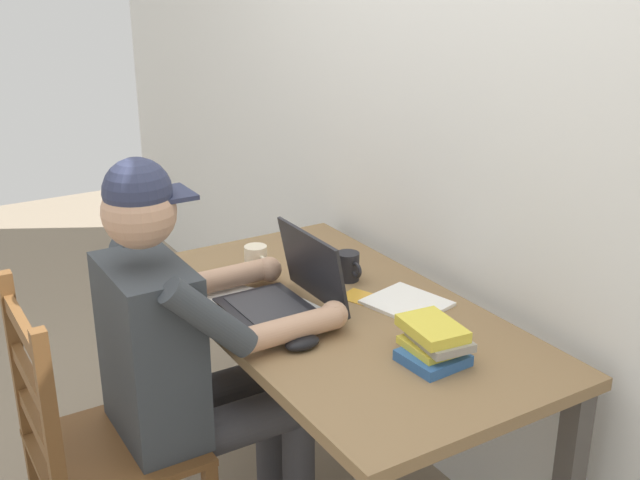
# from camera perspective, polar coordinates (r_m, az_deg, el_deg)

# --- Properties ---
(back_wall) EXTENTS (6.00, 0.04, 2.60)m
(back_wall) POSITION_cam_1_polar(r_m,az_deg,el_deg) (2.37, 10.77, 9.87)
(back_wall) COLOR silver
(back_wall) RESTS_ON ground
(desk) EXTENTS (1.36, 0.73, 0.73)m
(desk) POSITION_cam_1_polar(r_m,az_deg,el_deg) (2.33, 1.37, -7.32)
(desk) COLOR olive
(desk) RESTS_ON ground
(seated_person) EXTENTS (0.50, 0.60, 1.25)m
(seated_person) POSITION_cam_1_polar(r_m,az_deg,el_deg) (2.19, -9.63, -7.96)
(seated_person) COLOR #33383D
(seated_person) RESTS_ON ground
(wooden_chair) EXTENTS (0.42, 0.42, 0.94)m
(wooden_chair) POSITION_cam_1_polar(r_m,az_deg,el_deg) (2.24, -16.14, -14.60)
(wooden_chair) COLOR brown
(wooden_chair) RESTS_ON ground
(laptop) EXTENTS (0.33, 0.28, 0.23)m
(laptop) POSITION_cam_1_polar(r_m,az_deg,el_deg) (2.26, -2.35, -3.98)
(laptop) COLOR #232328
(laptop) RESTS_ON desk
(computer_mouse) EXTENTS (0.06, 0.10, 0.03)m
(computer_mouse) POSITION_cam_1_polar(r_m,az_deg,el_deg) (2.07, -1.31, -7.57)
(computer_mouse) COLOR black
(computer_mouse) RESTS_ON desk
(coffee_mug_white) EXTENTS (0.11, 0.07, 0.10)m
(coffee_mug_white) POSITION_cam_1_polar(r_m,az_deg,el_deg) (2.52, -4.70, -1.48)
(coffee_mug_white) COLOR beige
(coffee_mug_white) RESTS_ON desk
(coffee_mug_dark) EXTENTS (0.11, 0.07, 0.09)m
(coffee_mug_dark) POSITION_cam_1_polar(r_m,az_deg,el_deg) (2.47, 2.08, -1.96)
(coffee_mug_dark) COLOR black
(coffee_mug_dark) RESTS_ON desk
(book_stack_main) EXTENTS (0.20, 0.17, 0.10)m
(book_stack_main) POSITION_cam_1_polar(r_m,az_deg,el_deg) (2.02, 8.37, -7.46)
(book_stack_main) COLOR #2D5B9E
(book_stack_main) RESTS_ON desk
(paper_pile_near_laptop) EXTENTS (0.26, 0.24, 0.01)m
(paper_pile_near_laptop) POSITION_cam_1_polar(r_m,az_deg,el_deg) (2.33, 6.39, -4.62)
(paper_pile_near_laptop) COLOR white
(paper_pile_near_laptop) RESTS_ON desk
(paper_pile_back_corner) EXTENTS (0.29, 0.25, 0.01)m
(paper_pile_back_corner) POSITION_cam_1_polar(r_m,az_deg,el_deg) (2.38, -6.73, -4.06)
(paper_pile_back_corner) COLOR white
(paper_pile_back_corner) RESTS_ON desk
(paper_pile_side) EXTENTS (0.27, 0.21, 0.01)m
(paper_pile_side) POSITION_cam_1_polar(r_m,az_deg,el_deg) (2.30, -3.07, -4.88)
(paper_pile_side) COLOR white
(paper_pile_side) RESTS_ON desk
(landscape_photo_print) EXTENTS (0.15, 0.13, 0.00)m
(landscape_photo_print) POSITION_cam_1_polar(r_m,az_deg,el_deg) (2.36, 3.18, -4.27)
(landscape_photo_print) COLOR gold
(landscape_photo_print) RESTS_ON desk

